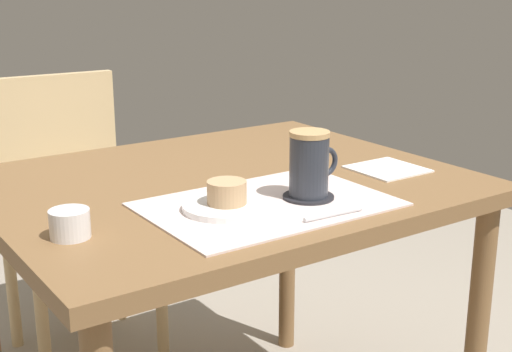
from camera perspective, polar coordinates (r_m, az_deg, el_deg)
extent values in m
cylinder|color=brown|center=(1.75, 17.20, -12.55)|extent=(0.05, 0.05, 0.68)
cylinder|color=brown|center=(2.22, 2.53, -5.57)|extent=(0.05, 0.05, 0.68)
cube|color=brown|center=(1.58, -2.58, -0.84)|extent=(1.01, 0.83, 0.04)
cylinder|color=#D1B27F|center=(2.19, -7.56, -10.10)|extent=(0.04, 0.04, 0.40)
cylinder|color=#D1B27F|center=(2.09, -16.64, -12.03)|extent=(0.04, 0.04, 0.40)
cylinder|color=#D1B27F|center=(2.49, -10.95, -6.93)|extent=(0.04, 0.04, 0.40)
cylinder|color=#D1B27F|center=(2.40, -18.94, -8.42)|extent=(0.04, 0.04, 0.40)
cube|color=#D1B27F|center=(2.20, -13.90, -4.07)|extent=(0.44, 0.44, 0.04)
cube|color=#D1B27F|center=(2.31, -15.78, 2.67)|extent=(0.39, 0.05, 0.42)
cube|color=silver|center=(1.39, 0.93, -2.27)|extent=(0.47, 0.32, 0.00)
cylinder|color=white|center=(1.36, -2.34, -2.44)|extent=(0.17, 0.17, 0.01)
cylinder|color=tan|center=(1.35, -2.35, -1.31)|extent=(0.08, 0.08, 0.04)
cylinder|color=#232328|center=(1.43, 4.21, -1.66)|extent=(0.10, 0.10, 0.00)
cylinder|color=#2D333D|center=(1.41, 4.26, 0.79)|extent=(0.08, 0.08, 0.12)
cylinder|color=tan|center=(1.40, 4.32, 3.39)|extent=(0.08, 0.08, 0.01)
torus|color=#2D333D|center=(1.44, 5.55, 1.12)|extent=(0.06, 0.01, 0.06)
cylinder|color=silver|center=(1.33, 6.21, -3.06)|extent=(0.13, 0.02, 0.01)
cube|color=white|center=(1.67, 10.47, 0.56)|extent=(0.15, 0.15, 0.00)
cylinder|color=white|center=(1.26, -14.68, -3.72)|extent=(0.07, 0.07, 0.05)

